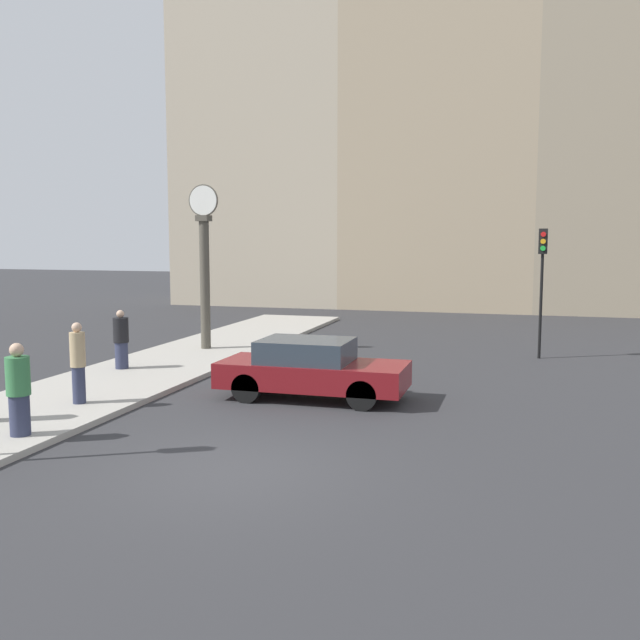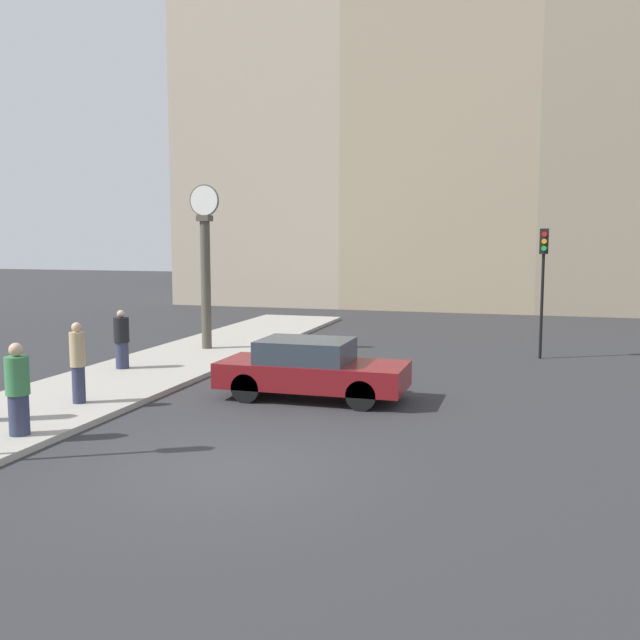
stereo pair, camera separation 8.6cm
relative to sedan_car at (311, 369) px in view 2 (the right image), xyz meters
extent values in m
plane|color=#2D2D30|center=(0.27, -5.16, -0.70)|extent=(120.00, 120.00, 0.00)
cube|color=#A39E93|center=(-5.16, 4.15, -0.63)|extent=(3.60, 22.61, 0.13)
cube|color=#B7A88E|center=(-9.37, 22.34, 8.46)|extent=(9.46, 5.00, 18.31)
cube|color=tan|center=(0.18, 22.34, 7.20)|extent=(9.62, 5.00, 15.80)
cube|color=maroon|center=(0.04, 0.00, -0.13)|extent=(4.26, 1.77, 0.57)
cube|color=#2D3842|center=(-0.13, 0.00, 0.42)|extent=(2.05, 1.59, 0.51)
cylinder|color=black|center=(1.37, 0.77, -0.36)|extent=(0.66, 0.22, 0.66)
cylinder|color=black|center=(1.37, -0.77, -0.36)|extent=(0.66, 0.22, 0.66)
cylinder|color=black|center=(-1.28, 0.77, -0.36)|extent=(0.66, 0.22, 0.66)
cylinder|color=black|center=(-1.28, -0.77, -0.36)|extent=(0.66, 0.22, 0.66)
cylinder|color=black|center=(5.10, 7.19, 0.89)|extent=(0.09, 0.09, 3.18)
cube|color=black|center=(5.10, 7.19, 2.86)|extent=(0.26, 0.20, 0.76)
cylinder|color=red|center=(5.10, 7.07, 3.07)|extent=(0.15, 0.04, 0.15)
cylinder|color=orange|center=(5.10, 7.07, 2.86)|extent=(0.15, 0.04, 0.15)
cylinder|color=green|center=(5.10, 7.07, 2.66)|extent=(0.15, 0.04, 0.15)
cylinder|color=#4C473D|center=(-5.19, 5.44, 1.46)|extent=(0.31, 0.31, 4.06)
cube|color=#4C473D|center=(-5.19, 5.44, 3.58)|extent=(0.41, 0.41, 0.19)
cylinder|color=#4C473D|center=(-5.19, 5.44, 4.14)|extent=(1.00, 0.04, 1.00)
cylinder|color=white|center=(-5.19, 5.44, 4.14)|extent=(0.92, 0.06, 0.92)
cylinder|color=#2D334C|center=(-4.51, -2.34, -0.17)|extent=(0.28, 0.28, 0.80)
cylinder|color=tan|center=(-4.51, -2.34, 0.60)|extent=(0.32, 0.32, 0.74)
sphere|color=tan|center=(-4.51, -2.34, 1.08)|extent=(0.21, 0.21, 0.21)
cylinder|color=#2D334C|center=(-5.85, 1.53, -0.21)|extent=(0.35, 0.35, 0.72)
cylinder|color=black|center=(-5.85, 1.53, 0.49)|extent=(0.41, 0.41, 0.67)
sphere|color=tan|center=(-5.85, 1.53, 0.93)|extent=(0.21, 0.21, 0.21)
cylinder|color=#2D334C|center=(-4.03, -4.80, -0.20)|extent=(0.36, 0.36, 0.74)
cylinder|color=#387A47|center=(-4.03, -4.80, 0.52)|extent=(0.42, 0.42, 0.69)
sphere|color=tan|center=(-4.03, -4.80, 0.99)|extent=(0.25, 0.25, 0.25)
camera|label=1|loc=(4.65, -15.32, 2.97)|focal=40.00mm
camera|label=2|loc=(4.73, -15.30, 2.97)|focal=40.00mm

